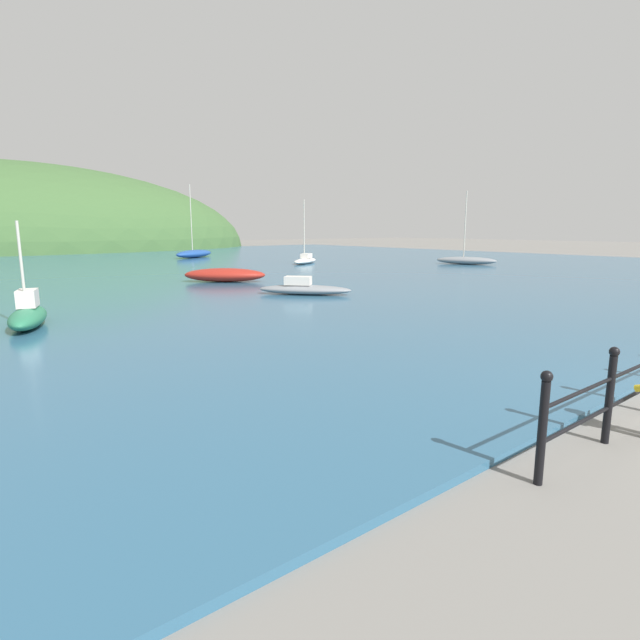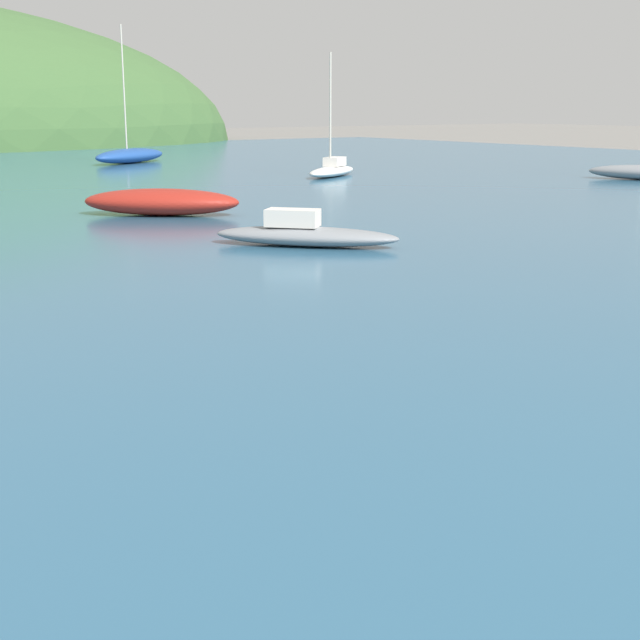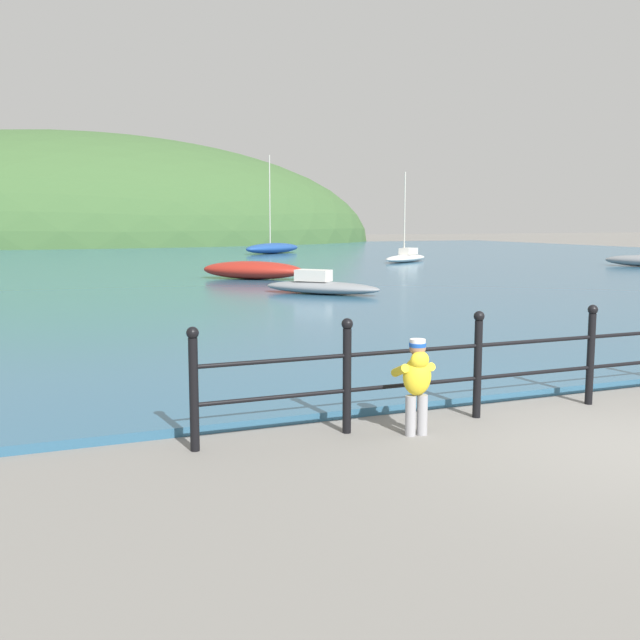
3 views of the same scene
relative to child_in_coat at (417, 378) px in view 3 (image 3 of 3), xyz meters
The scene contains 8 objects.
water 30.91m from the child_in_coat, 86.50° to the left, with size 80.00×60.00×0.10m, color #2D5B7A.
far_hillside 66.95m from the child_in_coat, 88.39° to the left, with size 58.60×32.23×20.48m.
iron_railing 1.81m from the child_in_coat, 11.10° to the left, with size 8.14×0.12×1.21m.
child_in_coat is the anchor object (origin of this frame).
boat_white_sailboat 40.49m from the child_in_coat, 73.15° to the left, with size 4.97×3.91×6.14m.
boat_green_fishing 19.71m from the child_in_coat, 77.47° to the left, with size 3.77×3.50×0.64m.
boat_far_right 30.67m from the child_in_coat, 61.15° to the left, with size 3.69×2.95×4.49m.
boat_red_dinghy 13.93m from the child_in_coat, 71.45° to the left, with size 3.07×3.28×0.69m.
Camera 3 is at (-5.68, -5.40, 2.20)m, focal length 42.00 mm.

